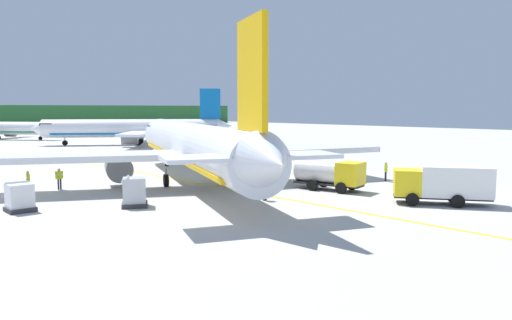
# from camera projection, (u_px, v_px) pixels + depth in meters

# --- Properties ---
(ground) EXTENTS (240.00, 320.00, 0.20)m
(ground) POSITION_uv_depth(u_px,v_px,m) (169.00, 155.00, 72.27)
(ground) COLOR #B7B5AD
(airliner_foreground) EXTENTS (33.15, 39.35, 11.90)m
(airliner_foreground) POSITION_uv_depth(u_px,v_px,m) (193.00, 146.00, 44.08)
(airliner_foreground) COLOR silver
(airliner_foreground) RESTS_ON ground
(airliner_mid_apron) EXTENTS (30.76, 26.28, 10.26)m
(airliner_mid_apron) POSITION_uv_depth(u_px,v_px,m) (135.00, 129.00, 90.65)
(airliner_mid_apron) COLOR white
(airliner_mid_apron) RESTS_ON ground
(service_truck_fuel) EXTENTS (3.18, 6.01, 2.40)m
(service_truck_fuel) POSITION_uv_depth(u_px,v_px,m) (330.00, 173.00, 40.88)
(service_truck_fuel) COLOR yellow
(service_truck_fuel) RESTS_ON ground
(service_truck_baggage) EXTENTS (5.44, 6.62, 2.71)m
(service_truck_baggage) POSITION_uv_depth(u_px,v_px,m) (443.00, 183.00, 34.82)
(service_truck_baggage) COLOR yellow
(service_truck_baggage) RESTS_ON ground
(cargo_container_near) EXTENTS (2.35, 2.35, 2.13)m
(cargo_container_near) POSITION_uv_depth(u_px,v_px,m) (134.00, 192.00, 34.05)
(cargo_container_near) COLOR #333338
(cargo_container_near) RESTS_ON ground
(cargo_container_mid) EXTENTS (1.74, 1.74, 1.95)m
(cargo_container_mid) POSITION_uv_depth(u_px,v_px,m) (20.00, 198.00, 32.49)
(cargo_container_mid) COLOR #333338
(cargo_container_mid) RESTS_ON ground
(crew_marshaller) EXTENTS (0.48, 0.48, 1.79)m
(crew_marshaller) POSITION_uv_depth(u_px,v_px,m) (386.00, 170.00, 45.78)
(crew_marshaller) COLOR #191E33
(crew_marshaller) RESTS_ON ground
(crew_loader_left) EXTENTS (0.30, 0.62, 1.69)m
(crew_loader_left) POSITION_uv_depth(u_px,v_px,m) (28.00, 179.00, 40.17)
(crew_loader_left) COLOR #191E33
(crew_loader_left) RESTS_ON ground
(crew_loader_right) EXTENTS (0.63, 0.24, 1.70)m
(crew_loader_right) POSITION_uv_depth(u_px,v_px,m) (265.00, 187.00, 36.28)
(crew_loader_right) COLOR #191E33
(crew_loader_right) RESTS_ON ground
(crew_supervisor) EXTENTS (0.61, 0.33, 1.77)m
(crew_supervisor) POSITION_uv_depth(u_px,v_px,m) (59.00, 177.00, 41.18)
(crew_supervisor) COLOR #191E33
(crew_supervisor) RESTS_ON ground
(apron_guide_line) EXTENTS (0.30, 60.00, 0.01)m
(apron_guide_line) POSITION_uv_depth(u_px,v_px,m) (230.00, 189.00, 41.51)
(apron_guide_line) COLOR yellow
(apron_guide_line) RESTS_ON ground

